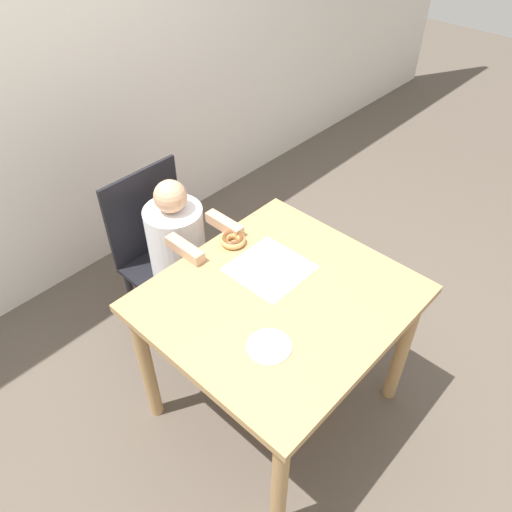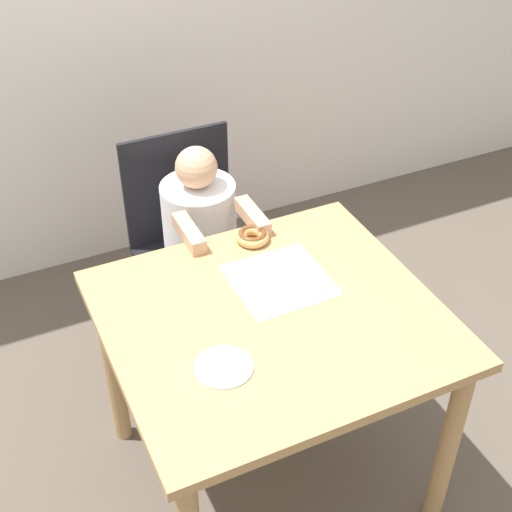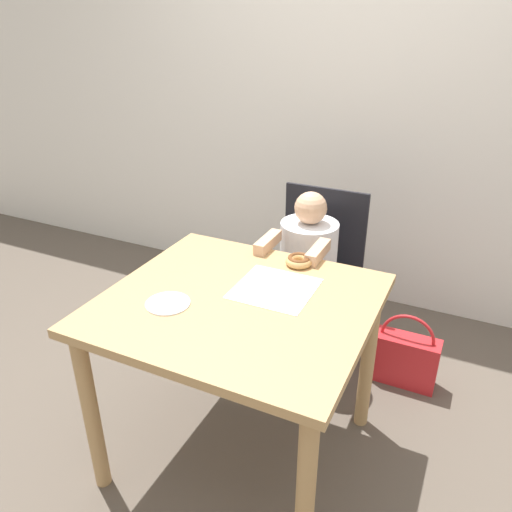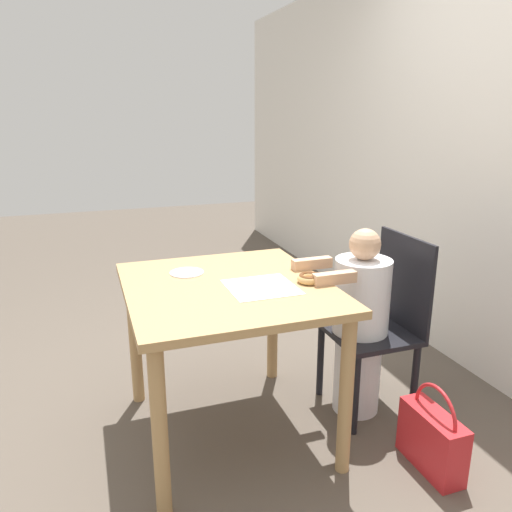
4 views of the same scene
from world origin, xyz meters
TOP-DOWN VIEW (x-y plane):
  - ground_plane at (0.00, 0.00)m, footprint 12.00×12.00m
  - dining_table at (0.00, 0.00)m, footprint 0.96×0.89m
  - chair at (0.03, 0.79)m, footprint 0.43×0.40m
  - child_figure at (0.03, 0.67)m, footprint 0.28×0.46m
  - donut at (0.10, 0.35)m, footprint 0.11×0.11m
  - napkin at (0.09, 0.13)m, footprint 0.29×0.29m
  - handbag at (0.53, 0.75)m, footprint 0.33×0.12m
  - plate at (-0.21, -0.14)m, footprint 0.16×0.16m

SIDE VIEW (x-z plane):
  - ground_plane at x=0.00m, z-range 0.00..0.00m
  - handbag at x=0.53m, z-range -0.05..0.34m
  - chair at x=0.03m, z-range 0.01..0.92m
  - child_figure at x=0.03m, z-range -0.01..0.95m
  - dining_table at x=0.00m, z-range 0.26..1.01m
  - napkin at x=0.09m, z-range 0.75..0.76m
  - plate at x=-0.21m, z-range 0.75..0.76m
  - donut at x=0.10m, z-range 0.75..0.79m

